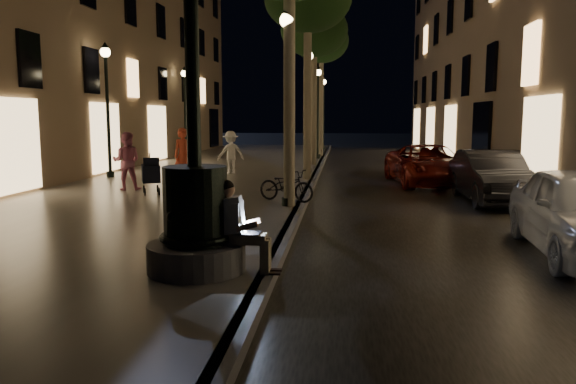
# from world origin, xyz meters

# --- Properties ---
(ground) EXTENTS (120.00, 120.00, 0.00)m
(ground) POSITION_xyz_m (0.00, 15.00, 0.00)
(ground) COLOR black
(ground) RESTS_ON ground
(cobble_lane) EXTENTS (6.00, 45.00, 0.02)m
(cobble_lane) POSITION_xyz_m (3.00, 15.00, 0.01)
(cobble_lane) COLOR black
(cobble_lane) RESTS_ON ground
(promenade) EXTENTS (8.00, 45.00, 0.20)m
(promenade) POSITION_xyz_m (-4.00, 15.00, 0.10)
(promenade) COLOR #68655C
(promenade) RESTS_ON ground
(curb_strip) EXTENTS (0.25, 45.00, 0.20)m
(curb_strip) POSITION_xyz_m (0.00, 15.00, 0.10)
(curb_strip) COLOR #59595B
(curb_strip) RESTS_ON ground
(fountain_lamppost) EXTENTS (1.40, 1.40, 5.21)m
(fountain_lamppost) POSITION_xyz_m (-1.00, 2.00, 1.21)
(fountain_lamppost) COLOR #59595B
(fountain_lamppost) RESTS_ON promenade
(seated_man_laptop) EXTENTS (0.94, 0.32, 1.31)m
(seated_man_laptop) POSITION_xyz_m (-0.39, 2.00, 0.90)
(seated_man_laptop) COLOR gray
(seated_man_laptop) RESTS_ON promenade
(tree_third) EXTENTS (3.00, 3.00, 7.20)m
(tree_third) POSITION_xyz_m (-0.30, 20.00, 6.14)
(tree_third) COLOR #6B604C
(tree_third) RESTS_ON promenade
(tree_far) EXTENTS (3.00, 3.00, 7.50)m
(tree_far) POSITION_xyz_m (-0.22, 26.00, 6.43)
(tree_far) COLOR #6B604C
(tree_far) RESTS_ON promenade
(lamp_curb_a) EXTENTS (0.36, 0.36, 4.81)m
(lamp_curb_a) POSITION_xyz_m (-0.30, 8.00, 3.24)
(lamp_curb_a) COLOR black
(lamp_curb_a) RESTS_ON promenade
(lamp_curb_b) EXTENTS (0.36, 0.36, 4.81)m
(lamp_curb_b) POSITION_xyz_m (-0.30, 16.00, 3.24)
(lamp_curb_b) COLOR black
(lamp_curb_b) RESTS_ON promenade
(lamp_curb_c) EXTENTS (0.36, 0.36, 4.81)m
(lamp_curb_c) POSITION_xyz_m (-0.30, 24.00, 3.24)
(lamp_curb_c) COLOR black
(lamp_curb_c) RESTS_ON promenade
(lamp_curb_d) EXTENTS (0.36, 0.36, 4.81)m
(lamp_curb_d) POSITION_xyz_m (-0.30, 32.00, 3.24)
(lamp_curb_d) COLOR black
(lamp_curb_d) RESTS_ON promenade
(lamp_left_b) EXTENTS (0.36, 0.36, 4.81)m
(lamp_left_b) POSITION_xyz_m (-7.40, 14.00, 3.24)
(lamp_left_b) COLOR black
(lamp_left_b) RESTS_ON promenade
(lamp_left_c) EXTENTS (0.36, 0.36, 4.81)m
(lamp_left_c) POSITION_xyz_m (-7.40, 24.00, 3.24)
(lamp_left_c) COLOR black
(lamp_left_c) RESTS_ON promenade
(stroller) EXTENTS (0.75, 1.14, 1.17)m
(stroller) POSITION_xyz_m (-4.35, 9.69, 0.78)
(stroller) COLOR black
(stroller) RESTS_ON promenade
(car_second) EXTENTS (1.62, 4.44, 1.45)m
(car_second) POSITION_xyz_m (5.20, 10.35, 0.73)
(car_second) COLOR black
(car_second) RESTS_ON ground
(car_third) EXTENTS (2.84, 5.28, 1.41)m
(car_third) POSITION_xyz_m (4.03, 14.34, 0.70)
(car_third) COLOR maroon
(car_third) RESTS_ON ground
(pedestrian_red) EXTENTS (0.79, 0.71, 1.83)m
(pedestrian_red) POSITION_xyz_m (-4.09, 12.12, 1.11)
(pedestrian_red) COLOR #CB4328
(pedestrian_red) RESTS_ON promenade
(pedestrian_pink) EXTENTS (0.94, 0.79, 1.73)m
(pedestrian_pink) POSITION_xyz_m (-5.36, 10.47, 1.06)
(pedestrian_pink) COLOR #C46886
(pedestrian_pink) RESTS_ON promenade
(pedestrian_white) EXTENTS (1.22, 1.03, 1.63)m
(pedestrian_white) POSITION_xyz_m (-3.24, 15.53, 1.02)
(pedestrian_white) COLOR white
(pedestrian_white) RESTS_ON promenade
(bicycle) EXTENTS (1.66, 1.13, 0.83)m
(bicycle) POSITION_xyz_m (-0.40, 8.72, 0.61)
(bicycle) COLOR black
(bicycle) RESTS_ON promenade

